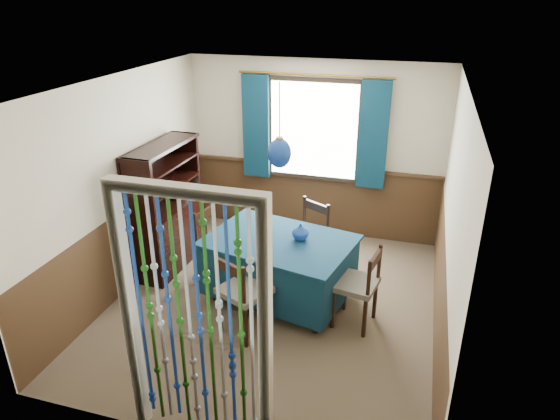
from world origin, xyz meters
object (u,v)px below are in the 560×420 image
(sideboard, at_px, (168,224))
(chair_right, at_px, (358,285))
(vase_sideboard, at_px, (182,190))
(chair_far, at_px, (307,236))
(chair_left, at_px, (217,243))
(bowl_shelf, at_px, (162,188))
(pendant_lamp, at_px, (280,153))
(dining_table, at_px, (280,265))
(chair_near, at_px, (242,292))
(vase_table, at_px, (300,232))

(sideboard, bearing_deg, chair_right, -11.92)
(vase_sideboard, bearing_deg, chair_far, -1.37)
(chair_far, height_order, chair_left, chair_far)
(sideboard, bearing_deg, bowl_shelf, -69.47)
(vase_sideboard, bearing_deg, bowl_shelf, -90.00)
(pendant_lamp, bearing_deg, vase_sideboard, 155.02)
(dining_table, height_order, sideboard, sideboard)
(pendant_lamp, height_order, bowl_shelf, pendant_lamp)
(chair_near, relative_size, chair_right, 1.02)
(bowl_shelf, bearing_deg, sideboard, 108.35)
(chair_near, xyz_separation_m, chair_left, (-0.68, 0.94, -0.00))
(chair_left, height_order, sideboard, sideboard)
(vase_table, bearing_deg, pendant_lamp, -162.71)
(dining_table, xyz_separation_m, vase_sideboard, (-1.54, 0.72, 0.47))
(dining_table, bearing_deg, bowl_shelf, -176.07)
(dining_table, distance_m, vase_sideboard, 1.77)
(chair_left, bearing_deg, vase_sideboard, -114.20)
(chair_near, relative_size, pendant_lamp, 1.06)
(chair_left, xyz_separation_m, bowl_shelf, (-0.68, 0.01, 0.64))
(chair_near, xyz_separation_m, vase_table, (0.41, 0.79, 0.36))
(dining_table, bearing_deg, chair_right, -2.55)
(dining_table, bearing_deg, pendant_lamp, -123.10)
(dining_table, distance_m, pendant_lamp, 1.33)
(chair_far, relative_size, sideboard, 0.58)
(sideboard, bearing_deg, pendant_lamp, -11.71)
(chair_left, bearing_deg, bowl_shelf, -77.92)
(chair_near, bearing_deg, pendant_lamp, 101.17)
(vase_table, bearing_deg, sideboard, 169.82)
(chair_far, height_order, sideboard, sideboard)
(chair_right, xyz_separation_m, bowl_shelf, (-2.48, 0.46, 0.65))
(chair_far, distance_m, pendant_lamp, 1.46)
(sideboard, distance_m, pendant_lamp, 2.05)
(sideboard, xyz_separation_m, vase_table, (1.83, -0.33, 0.28))
(pendant_lamp, bearing_deg, chair_near, -104.37)
(chair_left, height_order, pendant_lamp, pendant_lamp)
(chair_far, relative_size, chair_right, 1.03)
(chair_left, bearing_deg, pendant_lamp, 88.90)
(pendant_lamp, bearing_deg, dining_table, 45.00)
(sideboard, relative_size, vase_sideboard, 7.98)
(chair_left, relative_size, pendant_lamp, 1.05)
(dining_table, height_order, chair_near, chair_near)
(chair_near, height_order, sideboard, sideboard)
(chair_far, bearing_deg, sideboard, 37.93)
(chair_far, bearing_deg, bowl_shelf, 44.04)
(bowl_shelf, bearing_deg, dining_table, -7.98)
(dining_table, height_order, pendant_lamp, pendant_lamp)
(chair_far, bearing_deg, pendant_lamp, 105.75)
(sideboard, relative_size, vase_table, 9.15)
(chair_right, distance_m, pendant_lamp, 1.61)
(dining_table, relative_size, pendant_lamp, 2.03)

